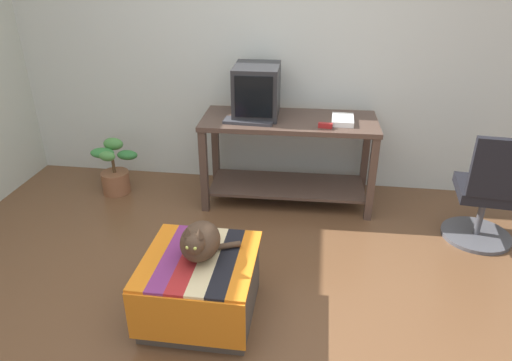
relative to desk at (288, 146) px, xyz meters
The scene contains 11 objects.
ground_plane 1.69m from the desk, 96.73° to the right, with size 14.00×14.00×0.00m, color brown.
back_wall 0.92m from the desk, 112.76° to the left, with size 8.00×0.10×2.60m, color silver.
desk is the anchor object (origin of this frame).
tv_monitor 0.53m from the desk, 168.36° to the left, with size 0.38×0.47×0.42m.
keyboard 0.43m from the desk, 155.83° to the right, with size 0.40×0.15×0.02m, color #333338.
book 0.51m from the desk, ahead, with size 0.17×0.26×0.04m, color white.
ottoman_with_blanket 1.61m from the desk, 104.67° to the right, with size 0.66×0.68×0.41m.
cat 1.56m from the desk, 104.44° to the right, with size 0.34×0.33×0.27m.
potted_plant 1.61m from the desk, behind, with size 0.45×0.29×0.49m.
office_chair 1.58m from the desk, 16.55° to the right, with size 0.52×0.52×0.89m.
stapler 0.44m from the desk, 31.20° to the right, with size 0.04×0.11×0.04m, color #A31E1E.
Camera 1 is at (0.43, -2.08, 2.02)m, focal length 32.65 mm.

